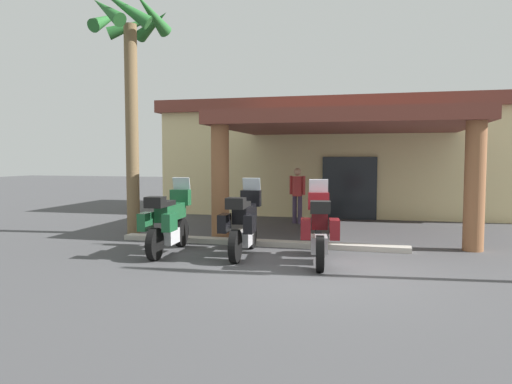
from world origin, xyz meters
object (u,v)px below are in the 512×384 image
motorcycle_black (243,223)px  motorcycle_maroon (319,227)px  motel_building (353,156)px  motorcycle_green (168,221)px  pedestrian (297,191)px  palm_tree_roadside (130,60)px

motorcycle_black → motorcycle_maroon: same height
motel_building → motorcycle_green: bearing=-110.9°
pedestrian → motorcycle_black: bearing=-169.2°
motorcycle_maroon → motel_building: bearing=-9.0°
pedestrian → motorcycle_green: bearing=174.3°
palm_tree_roadside → motel_building: bearing=53.0°
palm_tree_roadside → motorcycle_black: bearing=-28.1°
motorcycle_maroon → motorcycle_black: bearing=70.6°
pedestrian → motel_building: bearing=-7.3°
motel_building → motorcycle_maroon: motel_building is taller
motorcycle_green → motorcycle_black: same height
motel_building → motorcycle_maroon: size_ratio=6.43×
motorcycle_black → motorcycle_maroon: 1.66m
motorcycle_black → palm_tree_roadside: size_ratio=0.35×
motorcycle_green → motorcycle_maroon: (3.27, -0.11, 0.00)m
motorcycle_green → pedestrian: (1.85, 5.42, 0.32)m
motorcycle_black → palm_tree_roadside: (-3.70, 1.98, 3.95)m
motel_building → motorcycle_black: motel_building is taller
motorcycle_maroon → palm_tree_roadside: palm_tree_roadside is taller
motorcycle_black → palm_tree_roadside: bearing=57.8°
motorcycle_black → pedestrian: size_ratio=1.27×
motorcycle_green → motorcycle_maroon: same height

